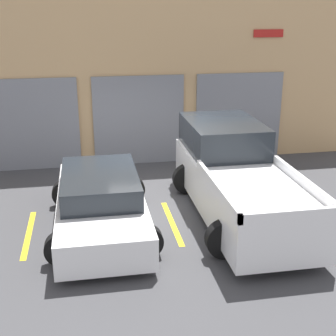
{
  "coord_description": "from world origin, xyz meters",
  "views": [
    {
      "loc": [
        -1.73,
        -10.38,
        4.52
      ],
      "look_at": [
        0.0,
        -0.76,
        1.1
      ],
      "focal_mm": 50.0,
      "sensor_mm": 36.0,
      "label": 1
    }
  ],
  "objects": [
    {
      "name": "ground_plane",
      "position": [
        0.0,
        0.0,
        0.0
      ],
      "size": [
        28.0,
        28.0,
        0.0
      ],
      "primitive_type": "plane",
      "color": "#3D3D3F"
    },
    {
      "name": "shophouse_building",
      "position": [
        -0.01,
        3.29,
        2.38
      ],
      "size": [
        13.23,
        0.68,
        4.85
      ],
      "color": "tan",
      "rests_on": "ground"
    },
    {
      "name": "pickup_truck",
      "position": [
        1.52,
        -0.94,
        0.86
      ],
      "size": [
        2.39,
        5.23,
        1.88
      ],
      "color": "white",
      "rests_on": "ground"
    },
    {
      "name": "sedan_white",
      "position": [
        -1.52,
        -1.23,
        0.59
      ],
      "size": [
        2.19,
        4.34,
        1.23
      ],
      "color": "white",
      "rests_on": "ground"
    },
    {
      "name": "parking_stripe_far_left",
      "position": [
        -3.05,
        -1.26,
        0.0
      ],
      "size": [
        0.12,
        2.2,
        0.01
      ],
      "primitive_type": "cube",
      "color": "gold",
      "rests_on": "ground"
    },
    {
      "name": "parking_stripe_left",
      "position": [
        0.0,
        -1.26,
        0.0
      ],
      "size": [
        0.12,
        2.2,
        0.01
      ],
      "primitive_type": "cube",
      "color": "gold",
      "rests_on": "ground"
    },
    {
      "name": "parking_stripe_centre",
      "position": [
        3.05,
        -1.26,
        0.0
      ],
      "size": [
        0.12,
        2.2,
        0.01
      ],
      "primitive_type": "cube",
      "color": "gold",
      "rests_on": "ground"
    }
  ]
}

